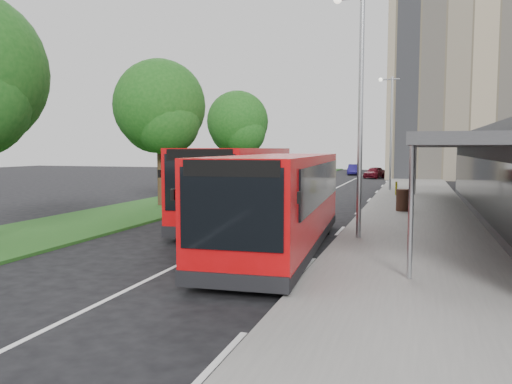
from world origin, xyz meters
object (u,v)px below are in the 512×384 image
(lamp_post_far, at_px, (390,126))
(car_near, at_px, (374,172))
(bus_main, at_px, (280,202))
(lamp_post_near, at_px, (358,99))
(car_far, at_px, (354,170))
(bollard, at_px, (396,188))
(tree_far, at_px, (238,126))
(tree_mid, at_px, (160,112))
(bus_second, at_px, (241,184))
(litter_bin, at_px, (402,200))

(lamp_post_far, height_order, car_near, lamp_post_far)
(lamp_post_far, xyz_separation_m, bus_main, (-2.01, -22.27, -3.23))
(lamp_post_near, height_order, bus_main, lamp_post_near)
(car_far, bearing_deg, bollard, -80.02)
(lamp_post_near, xyz_separation_m, car_far, (-5.16, 42.84, -4.09))
(bus_main, bearing_deg, tree_far, 109.32)
(tree_mid, distance_m, car_near, 31.32)
(car_far, bearing_deg, bus_main, -88.34)
(lamp_post_near, distance_m, bus_second, 6.84)
(bus_second, height_order, car_near, bus_second)
(tree_far, relative_size, bus_second, 0.66)
(car_near, bearing_deg, lamp_post_near, -71.96)
(tree_far, relative_size, lamp_post_near, 0.93)
(tree_far, xyz_separation_m, litter_bin, (12.40, -11.25, -4.15))
(bus_second, relative_size, car_far, 2.95)
(tree_far, bearing_deg, car_near, 63.64)
(litter_bin, xyz_separation_m, car_near, (-3.61, 28.99, -0.06))
(tree_mid, distance_m, lamp_post_far, 17.08)
(lamp_post_far, height_order, bollard, lamp_post_far)
(bus_main, height_order, car_near, bus_main)
(bollard, bearing_deg, lamp_post_far, 99.84)
(tree_mid, relative_size, lamp_post_far, 0.97)
(car_near, relative_size, car_far, 0.94)
(litter_bin, bearing_deg, tree_mid, -176.56)
(tree_far, bearing_deg, bus_second, -69.59)
(tree_far, height_order, bus_main, tree_far)
(bus_second, bearing_deg, tree_far, 104.48)
(bus_main, xyz_separation_m, litter_bin, (3.28, 10.07, -0.82))
(tree_mid, distance_m, bus_main, 13.51)
(litter_bin, distance_m, car_near, 29.22)
(tree_mid, height_order, bollard, tree_mid)
(bus_second, xyz_separation_m, litter_bin, (6.48, 4.65, -0.93))
(lamp_post_near, relative_size, bus_main, 0.77)
(tree_mid, bearing_deg, bus_main, -45.63)
(lamp_post_far, bearing_deg, litter_bin, -84.06)
(tree_far, relative_size, car_far, 1.96)
(litter_bin, bearing_deg, car_near, 97.10)
(lamp_post_far, distance_m, car_far, 23.77)
(car_near, bearing_deg, bus_second, -80.48)
(lamp_post_near, distance_m, lamp_post_far, 20.00)
(bus_main, height_order, bus_second, bus_second)
(bus_second, height_order, litter_bin, bus_second)
(lamp_post_far, bearing_deg, bollard, -80.16)
(lamp_post_near, height_order, bus_second, lamp_post_near)
(lamp_post_far, relative_size, bus_second, 0.71)
(lamp_post_far, xyz_separation_m, car_near, (-2.34, 16.79, -4.11))
(tree_mid, relative_size, lamp_post_near, 0.97)
(tree_mid, bearing_deg, car_near, 73.54)
(bus_second, bearing_deg, lamp_post_far, 66.89)
(lamp_post_far, height_order, car_far, lamp_post_far)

